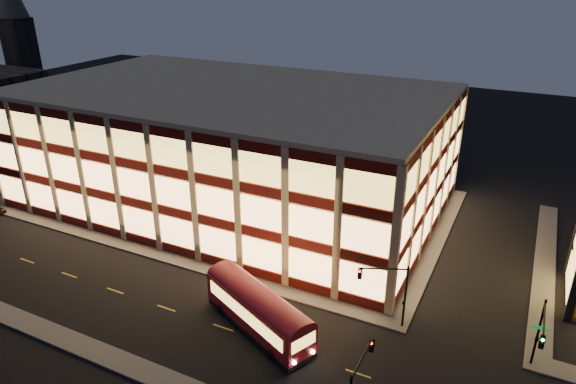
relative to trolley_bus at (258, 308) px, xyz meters
The scene contains 11 objects.
ground 13.87m from the trolley_bus, 159.28° to the left, with size 200.00×200.00×0.00m, color black.
sidewalk_office_south 16.99m from the trolley_bus, 159.71° to the left, with size 54.00×2.00×0.15m, color #514F4C.
sidewalk_office_east 24.19m from the trolley_bus, 65.00° to the left, with size 2.00×30.00×0.15m, color #514F4C.
sidewalk_tower_west 30.50m from the trolley_bus, 45.88° to the left, with size 2.00×30.00×0.15m, color #514F4C.
sidewalk_near 15.33m from the trolley_bus, 147.53° to the right, with size 100.00×2.00×0.15m, color #514F4C.
office_building 27.33m from the trolley_bus, 125.86° to the left, with size 50.45×30.45×14.50m.
church_tower 94.43m from the trolley_bus, 151.56° to the left, with size 5.00×5.00×18.00m, color #2D2621.
traffic_signal_far 10.86m from the trolley_bus, 28.41° to the left, with size 3.79×1.87×6.00m.
traffic_signal_right 21.20m from the trolley_bus, 11.54° to the left, with size 1.20×4.37×6.00m.
traffic_signal_near 12.50m from the trolley_bus, 30.06° to the right, with size 0.32×4.45×6.00m.
trolley_bus is the anchor object (origin of this frame).
Camera 1 is at (30.42, -34.81, 28.04)m, focal length 32.00 mm.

